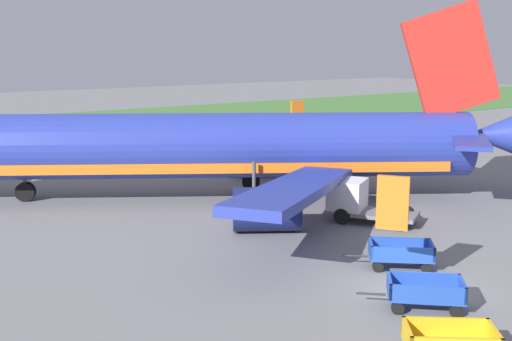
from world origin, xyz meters
TOP-DOWN VIEW (x-y plane):
  - ground_plane at (0.00, 0.00)m, footprint 220.00×220.00m
  - grass_strip at (0.00, 53.57)m, footprint 220.00×28.00m
  - airplane at (1.73, 15.85)m, footprint 33.88×28.30m
  - baggage_cart_second_in_row at (-0.94, -1.28)m, footprint 3.13×2.93m
  - baggage_cart_third_in_row at (1.39, 2.02)m, footprint 3.20×2.84m
  - service_truck_beside_carts at (4.71, 8.17)m, footprint 3.92×4.72m
  - traffic_cone_near_plane at (5.84, 8.43)m, footprint 0.42×0.42m

SIDE VIEW (x-z plane):
  - ground_plane at x=0.00m, z-range 0.00..0.00m
  - grass_strip at x=0.00m, z-range 0.00..0.06m
  - traffic_cone_near_plane at x=5.84m, z-range 0.00..0.55m
  - baggage_cart_second_in_row at x=-0.94m, z-range 0.07..1.14m
  - baggage_cart_third_in_row at x=1.39m, z-range 0.07..1.14m
  - service_truck_beside_carts at x=4.71m, z-range 0.05..2.15m
  - airplane at x=1.73m, z-range -2.62..8.72m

